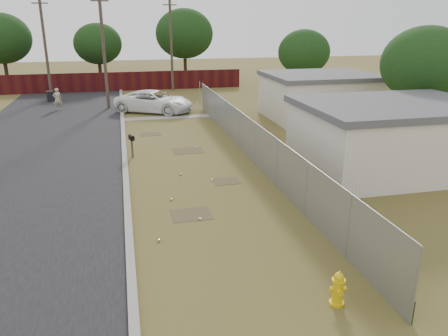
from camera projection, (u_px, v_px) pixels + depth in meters
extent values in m
plane|color=brown|center=(191.00, 169.00, 20.31)|extent=(120.00, 120.00, 0.00)
cube|color=black|center=(46.00, 136.00, 26.08)|extent=(9.00, 60.00, 0.02)
cube|color=gray|center=(123.00, 131.00, 27.03)|extent=(0.25, 60.00, 0.12)
cube|color=gray|center=(166.00, 118.00, 30.91)|extent=(6.20, 1.00, 0.03)
cylinder|color=gray|center=(416.00, 287.00, 9.59)|extent=(0.06, 0.06, 2.00)
cylinder|color=gray|center=(349.00, 227.00, 12.36)|extent=(0.06, 0.06, 2.00)
cylinder|color=gray|center=(306.00, 189.00, 15.13)|extent=(0.06, 0.06, 2.00)
cylinder|color=gray|center=(277.00, 163.00, 17.89)|extent=(0.06, 0.06, 2.00)
cylinder|color=gray|center=(256.00, 144.00, 20.66)|extent=(0.06, 0.06, 2.00)
cylinder|color=gray|center=(239.00, 129.00, 23.42)|extent=(0.06, 0.06, 2.00)
cylinder|color=gray|center=(226.00, 118.00, 26.19)|extent=(0.06, 0.06, 2.00)
cylinder|color=gray|center=(216.00, 108.00, 28.96)|extent=(0.06, 0.06, 2.00)
cylinder|color=gray|center=(207.00, 101.00, 31.72)|extent=(0.06, 0.06, 2.00)
cylinder|color=gray|center=(200.00, 94.00, 34.49)|extent=(0.06, 0.06, 2.00)
cylinder|color=gray|center=(250.00, 119.00, 21.26)|extent=(0.04, 26.00, 0.04)
cube|color=slate|center=(250.00, 139.00, 21.58)|extent=(0.01, 26.00, 2.00)
cube|color=black|center=(251.00, 152.00, 21.82)|extent=(0.03, 26.00, 0.60)
cube|color=#41100E|center=(88.00, 82.00, 41.79)|extent=(30.00, 0.12, 1.80)
cylinder|color=#4C3F33|center=(104.00, 49.00, 32.76)|extent=(0.24, 0.24, 9.00)
cube|color=#4C3F33|center=(100.00, 1.00, 31.67)|extent=(1.30, 0.10, 0.10)
cylinder|color=#4C3F33|center=(45.00, 46.00, 37.22)|extent=(0.24, 0.24, 9.00)
cube|color=#4C3F33|center=(40.00, 3.00, 36.13)|extent=(1.30, 0.10, 0.10)
cylinder|color=#4C3F33|center=(171.00, 43.00, 41.43)|extent=(0.24, 0.24, 9.00)
cube|color=#4C3F33|center=(170.00, 5.00, 40.33)|extent=(1.30, 0.10, 0.10)
cube|color=silver|center=(392.00, 139.00, 19.95)|extent=(8.00, 6.00, 2.80)
cube|color=#4E4E53|center=(396.00, 106.00, 19.45)|extent=(8.32, 6.24, 0.30)
cube|color=silver|center=(319.00, 98.00, 30.42)|extent=(7.00, 6.00, 2.80)
cube|color=#4E4E53|center=(321.00, 76.00, 29.92)|extent=(7.28, 6.24, 0.30)
cylinder|color=#392719|center=(6.00, 72.00, 43.52)|extent=(0.36, 0.36, 3.30)
ellipsoid|color=black|center=(1.00, 38.00, 42.48)|extent=(5.70, 5.70, 4.84)
cylinder|color=#392719|center=(100.00, 71.00, 46.44)|extent=(0.36, 0.36, 2.86)
ellipsoid|color=black|center=(98.00, 44.00, 45.54)|extent=(4.94, 4.94, 4.20)
cylinder|color=#392719|center=(185.00, 67.00, 47.35)|extent=(0.36, 0.36, 3.52)
ellipsoid|color=black|center=(184.00, 34.00, 46.24)|extent=(6.08, 6.08, 5.17)
cylinder|color=#392719|center=(302.00, 81.00, 39.28)|extent=(0.36, 0.36, 2.64)
ellipsoid|color=black|center=(304.00, 52.00, 38.45)|extent=(4.56, 4.56, 3.88)
cylinder|color=#392719|center=(418.00, 112.00, 25.63)|extent=(0.36, 0.36, 2.86)
ellipsoid|color=black|center=(425.00, 64.00, 24.73)|extent=(4.94, 4.94, 4.20)
cylinder|color=#DEB50B|center=(336.00, 303.00, 10.63)|extent=(0.42, 0.42, 0.06)
cylinder|color=#DEB50B|center=(338.00, 291.00, 10.53)|extent=(0.30, 0.30, 0.62)
cylinder|color=#DEB50B|center=(339.00, 280.00, 10.43)|extent=(0.38, 0.38, 0.05)
sphere|color=#DEB50B|center=(339.00, 277.00, 10.40)|extent=(0.29, 0.29, 0.25)
cylinder|color=#DEB50B|center=(339.00, 273.00, 10.36)|extent=(0.05, 0.05, 0.06)
cylinder|color=#DEB50B|center=(332.00, 289.00, 10.50)|extent=(0.13, 0.13, 0.12)
cylinder|color=#DEB50B|center=(344.00, 289.00, 10.51)|extent=(0.13, 0.13, 0.12)
cylinder|color=#DEB50B|center=(340.00, 292.00, 10.37)|extent=(0.17, 0.15, 0.15)
cube|color=brown|center=(132.00, 148.00, 21.84)|extent=(0.11, 0.11, 0.97)
cube|color=black|center=(131.00, 138.00, 21.67)|extent=(0.31, 0.50, 0.17)
cylinder|color=black|center=(131.00, 137.00, 21.64)|extent=(0.31, 0.50, 0.17)
cube|color=#BA0D12|center=(133.00, 139.00, 21.47)|extent=(0.03, 0.04, 0.10)
imported|color=white|center=(154.00, 101.00, 32.58)|extent=(6.36, 5.21, 1.61)
imported|color=tan|center=(57.00, 99.00, 33.34)|extent=(0.68, 0.51, 1.68)
cube|color=black|center=(50.00, 97.00, 36.93)|extent=(0.64, 0.64, 0.84)
cube|color=black|center=(50.00, 91.00, 36.79)|extent=(0.71, 0.71, 0.07)
cylinder|color=black|center=(55.00, 101.00, 36.94)|extent=(0.09, 0.18, 0.17)
cylinder|color=silver|center=(200.00, 219.00, 15.13)|extent=(0.12, 0.12, 0.07)
cylinder|color=#ADACB1|center=(171.00, 199.00, 16.73)|extent=(0.11, 0.12, 0.07)
cylinder|color=silver|center=(212.00, 180.00, 18.80)|extent=(0.09, 0.11, 0.07)
cylinder|color=#ADACB1|center=(159.00, 240.00, 13.63)|extent=(0.10, 0.12, 0.07)
cylinder|color=silver|center=(196.00, 147.00, 23.58)|extent=(0.12, 0.12, 0.07)
cylinder|color=#ADACB1|center=(181.00, 174.00, 19.46)|extent=(0.12, 0.09, 0.07)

